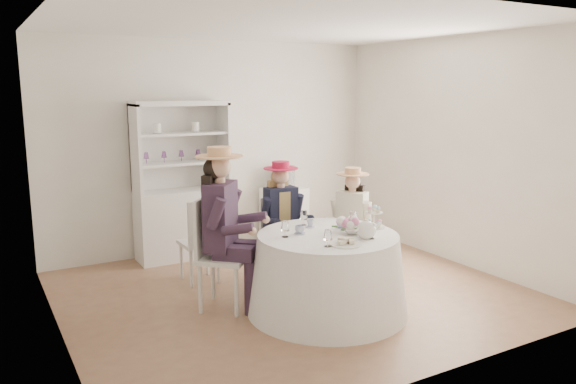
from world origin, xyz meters
TOP-DOWN VIEW (x-y plane):
  - ground at (0.00, 0.00)m, footprint 4.50×4.50m
  - ceiling at (0.00, 0.00)m, footprint 4.50×4.50m
  - wall_back at (0.00, 2.00)m, footprint 4.50×0.00m
  - wall_front at (0.00, -2.00)m, footprint 4.50×0.00m
  - wall_left at (-2.25, 0.00)m, footprint 0.00×4.50m
  - wall_right at (2.25, 0.00)m, footprint 0.00×4.50m
  - tea_table at (0.03, -0.59)m, footprint 1.52×1.52m
  - hutch at (-0.55, 1.77)m, footprint 1.25×0.69m
  - side_table at (0.89, 1.75)m, footprint 0.60×0.60m
  - hatbox at (0.89, 1.75)m, footprint 0.33×0.33m
  - guest_left at (-0.78, -0.03)m, footprint 0.67×0.66m
  - guest_mid at (0.09, 0.40)m, footprint 0.48×0.50m
  - guest_right at (0.78, 0.06)m, footprint 0.53×0.50m
  - spare_chair at (-0.71, 0.75)m, footprint 0.39×0.39m
  - teacup_a at (-0.19, -0.45)m, footprint 0.12×0.12m
  - teacup_b at (0.03, -0.28)m, footprint 0.08×0.08m
  - teacup_c at (0.27, -0.46)m, footprint 0.08×0.08m
  - flower_bowl at (0.24, -0.69)m, footprint 0.25×0.25m
  - flower_arrangement at (0.23, -0.62)m, footprint 0.21×0.20m
  - table_teapot at (0.26, -0.88)m, footprint 0.25×0.17m
  - sandwich_plate at (-0.03, -0.96)m, footprint 0.28×0.28m
  - cupcake_stand at (0.57, -0.59)m, footprint 0.22×0.22m
  - stemware_set at (0.03, -0.59)m, footprint 0.86×0.83m

SIDE VIEW (x-z plane):
  - ground at x=0.00m, z-range 0.00..0.00m
  - tea_table at x=0.03m, z-range 0.00..0.76m
  - side_table at x=0.89m, z-range 0.00..0.76m
  - spare_chair at x=-0.71m, z-range 0.03..0.97m
  - hutch at x=-0.55m, z-range -0.28..1.66m
  - guest_right at x=0.78m, z-range 0.08..1.33m
  - guest_mid at x=0.09m, z-range 0.09..1.41m
  - sandwich_plate at x=-0.03m, z-range 0.74..0.81m
  - flower_bowl at x=0.24m, z-range 0.76..0.81m
  - teacup_c at x=0.27m, z-range 0.76..0.82m
  - teacup_b at x=0.03m, z-range 0.76..0.83m
  - teacup_a at x=-0.19m, z-range 0.76..0.83m
  - stemware_set at x=0.03m, z-range 0.76..0.91m
  - cupcake_stand at x=0.57m, z-range 0.73..0.94m
  - table_teapot at x=0.26m, z-range 0.74..0.93m
  - flower_arrangement at x=0.23m, z-range 0.82..0.89m
  - guest_left at x=-0.78m, z-range 0.10..1.67m
  - hatbox at x=0.89m, z-range 0.76..1.05m
  - wall_back at x=0.00m, z-range -0.90..3.60m
  - wall_front at x=0.00m, z-range -0.90..3.60m
  - wall_left at x=-2.25m, z-range -0.90..3.60m
  - wall_right at x=2.25m, z-range -0.90..3.60m
  - ceiling at x=0.00m, z-range 2.70..2.70m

